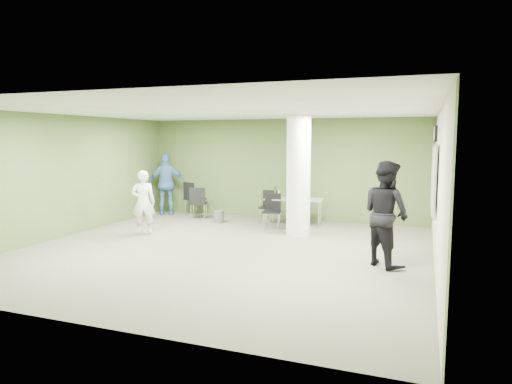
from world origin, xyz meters
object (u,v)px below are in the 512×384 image
at_px(folding_table, 293,200).
at_px(woman_white, 143,202).
at_px(man_black, 386,214).
at_px(man_blue, 167,184).
at_px(chair_back_left, 192,196).

bearing_deg(folding_table, woman_white, -149.69).
xyz_separation_m(man_black, man_blue, (-6.54, 3.41, -0.02)).
xyz_separation_m(folding_table, man_black, (2.57, -3.12, 0.28)).
relative_size(chair_back_left, woman_white, 0.65).
distance_m(folding_table, man_blue, 3.99).
bearing_deg(woman_white, man_black, 141.06).
height_order(chair_back_left, man_blue, man_blue).
bearing_deg(man_blue, chair_back_left, 166.83).
distance_m(chair_back_left, man_blue, 0.85).
bearing_deg(folding_table, chair_back_left, 165.26).
distance_m(man_black, man_blue, 7.37).
bearing_deg(woman_white, folding_table, -173.56).
distance_m(woman_white, man_blue, 2.74).
bearing_deg(man_black, man_blue, 15.85).
relative_size(woman_white, man_blue, 0.82).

